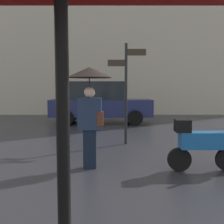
# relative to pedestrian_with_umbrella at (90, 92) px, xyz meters

# --- Properties ---
(pedestrian_with_umbrella) EXTENTS (0.92, 0.92, 2.02)m
(pedestrian_with_umbrella) POSITION_rel_pedestrian_with_umbrella_xyz_m (0.00, 0.00, 0.00)
(pedestrian_with_umbrella) COLOR black
(pedestrian_with_umbrella) RESTS_ON ground
(parked_scooter) EXTENTS (1.40, 0.32, 1.23)m
(parked_scooter) POSITION_rel_pedestrian_with_umbrella_xyz_m (2.17, -0.20, -0.97)
(parked_scooter) COLOR black
(parked_scooter) RESTS_ON ground
(parked_car_left) EXTENTS (4.57, 1.87, 1.91)m
(parked_car_left) POSITION_rel_pedestrian_with_umbrella_xyz_m (-0.13, 6.90, -0.56)
(parked_car_left) COLOR #1E234C
(parked_car_left) RESTS_ON ground
(street_signpost) EXTENTS (1.08, 0.08, 2.87)m
(street_signpost) POSITION_rel_pedestrian_with_umbrella_xyz_m (0.84, 2.30, 0.22)
(street_signpost) COLOR black
(street_signpost) RESTS_ON ground
(building_block) EXTENTS (18.79, 2.92, 14.18)m
(building_block) POSITION_rel_pedestrian_with_umbrella_xyz_m (-0.30, 12.24, 5.57)
(building_block) COLOR #B2A893
(building_block) RESTS_ON ground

